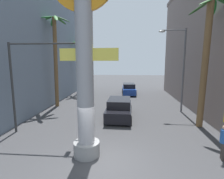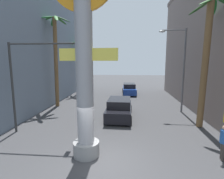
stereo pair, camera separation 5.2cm
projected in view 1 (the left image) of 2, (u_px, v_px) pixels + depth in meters
ground_plane at (116, 107)px, 17.89m from camera, size 91.97×91.97×0.00m
building_left at (1, 42)px, 16.74m from camera, size 8.56×26.70×12.87m
neon_sign_pole at (85, 67)px, 7.99m from camera, size 3.05×1.28×9.70m
street_lamp at (180, 63)px, 15.59m from camera, size 2.41×0.28×7.49m
traffic_light_mast at (35, 70)px, 10.80m from camera, size 5.15×0.32×5.77m
car_lead at (119, 108)px, 14.62m from camera, size 2.16×4.84×1.56m
car_far at (129, 89)px, 25.12m from camera, size 2.05×4.52×1.56m
palm_tree_mid_left at (55, 53)px, 17.47m from camera, size 2.99×2.76×9.10m
palm_tree_far_left at (78, 59)px, 25.18m from camera, size 3.14×3.00×7.72m
palm_tree_near_right at (206, 56)px, 11.53m from camera, size 3.03×3.07×8.58m
pedestrian_by_sign at (224, 140)px, 8.12m from camera, size 0.42×0.42×1.68m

